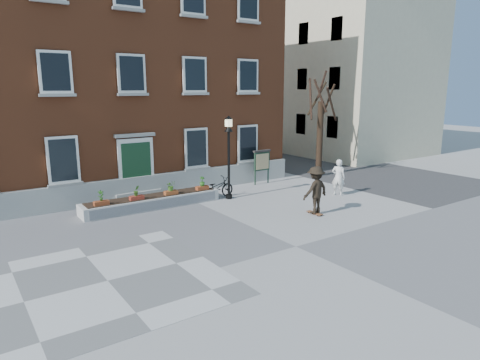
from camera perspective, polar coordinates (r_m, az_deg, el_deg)
ground at (r=14.54m, az=7.46°, el=-8.79°), size 100.00×100.00×0.00m
checker_patch at (r=12.57m, az=-17.24°, el=-12.72°), size 6.00×6.00×0.01m
bicycle at (r=20.41m, az=-3.15°, el=-1.06°), size 1.97×0.83×1.01m
parked_car at (r=34.74m, az=1.54°, el=4.67°), size 2.47×3.99×1.24m
bystander at (r=21.45m, az=12.98°, el=0.36°), size 0.70×0.78×1.79m
brick_building at (r=25.05m, az=-18.57°, el=14.16°), size 18.40×10.85×12.60m
planter_assembly at (r=19.26m, az=-11.56°, el=-2.72°), size 6.20×1.12×1.15m
bare_tree at (r=25.72m, az=10.63°, el=6.67°), size 1.83×1.83×6.16m
side_street at (r=40.37m, az=7.94°, el=14.72°), size 15.20×36.00×14.50m
lamp_post at (r=19.96m, az=-1.52°, el=4.59°), size 0.40×0.40×3.93m
notice_board at (r=23.35m, az=2.94°, el=2.53°), size 1.10×0.16×1.87m
skateboarder at (r=17.93m, az=10.05°, el=-1.30°), size 1.30×0.78×2.04m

